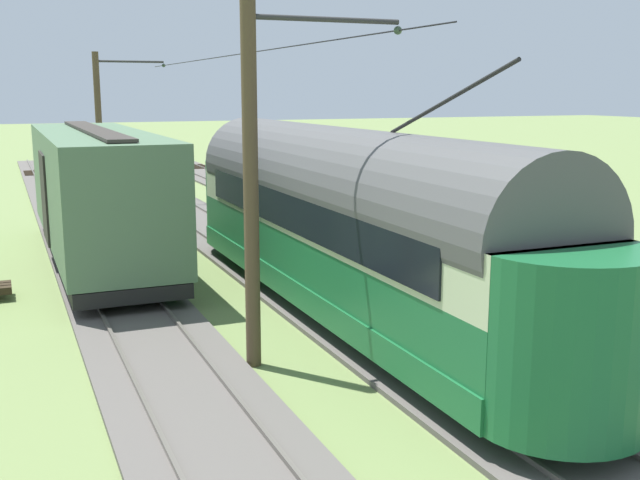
{
  "coord_description": "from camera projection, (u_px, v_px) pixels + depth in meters",
  "views": [
    {
      "loc": [
        7.11,
        19.35,
        5.1
      ],
      "look_at": [
        0.56,
        3.85,
        1.78
      ],
      "focal_mm": 42.61,
      "sensor_mm": 36.0,
      "label": 1
    }
  ],
  "objects": [
    {
      "name": "track_adjacent_siding",
      "position": [
        281.0,
        272.0,
        21.46
      ],
      "size": [
        2.8,
        80.0,
        0.18
      ],
      "color": "#56514C",
      "rests_on": "ground"
    },
    {
      "name": "catenary_pole_mid_near",
      "position": [
        256.0,
        177.0,
        13.71
      ],
      "size": [
        3.17,
        0.28,
        6.77
      ],
      "color": "#4C3D28",
      "rests_on": "ground"
    },
    {
      "name": "vintage_streetcar",
      "position": [
        344.0,
        218.0,
        17.2
      ],
      "size": [
        2.65,
        17.18,
        5.41
      ],
      "color": "#196033",
      "rests_on": "ground"
    },
    {
      "name": "track_streetcar_siding",
      "position": [
        420.0,
        259.0,
        23.18
      ],
      "size": [
        2.8,
        80.0,
        0.18
      ],
      "color": "#56514C",
      "rests_on": "ground"
    },
    {
      "name": "catenary_pole_foreground",
      "position": [
        101.0,
        126.0,
        33.41
      ],
      "size": [
        3.17,
        0.28,
        6.77
      ],
      "color": "#4C3D28",
      "rests_on": "ground"
    },
    {
      "name": "overhead_wire_run",
      "position": [
        223.0,
        56.0,
        24.77
      ],
      "size": [
        2.97,
        25.79,
        0.18
      ],
      "color": "black",
      "rests_on": "ground"
    },
    {
      "name": "switch_stand",
      "position": [
        380.0,
        208.0,
        29.03
      ],
      "size": [
        0.5,
        0.3,
        1.24
      ],
      "color": "black",
      "rests_on": "ground"
    },
    {
      "name": "track_end_bumper",
      "position": [
        272.0,
        193.0,
        35.41
      ],
      "size": [
        1.8,
        0.6,
        0.8
      ],
      "primitive_type": "cube",
      "color": "#B2A519",
      "rests_on": "ground"
    },
    {
      "name": "track_third_siding",
      "position": [
        118.0,
        288.0,
        19.74
      ],
      "size": [
        2.8,
        80.0,
        0.18
      ],
      "color": "#56514C",
      "rests_on": "ground"
    },
    {
      "name": "ground_plane",
      "position": [
        285.0,
        277.0,
        21.19
      ],
      "size": [
        220.0,
        220.0,
        0.0
      ],
      "primitive_type": "plane",
      "color": "olive"
    },
    {
      "name": "boxcar_adjacent",
      "position": [
        97.0,
        192.0,
        22.45
      ],
      "size": [
        2.96,
        12.54,
        3.85
      ],
      "color": "#4C6B4C",
      "rests_on": "ground"
    }
  ]
}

